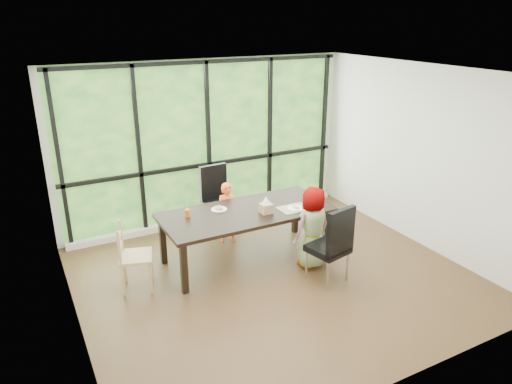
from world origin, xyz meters
TOP-DOWN VIEW (x-y plane):
  - ground at (0.00, 0.00)m, footprint 5.00×5.00m
  - back_wall at (0.00, 2.25)m, footprint 5.00×0.00m
  - foliage_backdrop at (0.00, 2.23)m, footprint 4.80×0.02m
  - window_mullions at (0.00, 2.19)m, footprint 4.80×0.06m
  - window_sill at (0.00, 2.15)m, footprint 4.80×0.12m
  - dining_table at (-0.09, 0.64)m, footprint 2.42×1.10m
  - chair_window_leather at (-0.06, 1.69)m, footprint 0.49×0.49m
  - chair_interior_leather at (0.58, -0.38)m, footprint 0.55×0.55m
  - chair_end_beech at (-1.69, 0.61)m, footprint 0.50×0.52m
  - child_toddler at (-0.09, 1.29)m, footprint 0.40×0.32m
  - child_older at (0.62, 0.04)m, footprint 0.61×0.43m
  - placemat at (0.54, 0.40)m, footprint 0.43×0.32m
  - plate_far at (-0.42, 0.86)m, footprint 0.22×0.22m
  - plate_near at (0.56, 0.39)m, footprint 0.25×0.25m
  - orange_cup at (-0.89, 0.84)m, footprint 0.07×0.07m
  - green_cup at (0.85, 0.33)m, footprint 0.08×0.08m
  - white_mug at (1.04, 0.70)m, footprint 0.09×0.09m
  - tissue_box at (0.12, 0.46)m, footprint 0.16×0.16m
  - crepe_rolls_far at (-0.42, 0.86)m, footprint 0.10×0.12m
  - crepe_rolls_near at (0.56, 0.39)m, footprint 0.05×0.12m
  - straw_white at (-0.89, 0.84)m, footprint 0.01×0.04m
  - straw_pink at (0.85, 0.33)m, footprint 0.01×0.04m
  - tissue at (0.12, 0.46)m, footprint 0.12×0.12m

SIDE VIEW (x-z plane):
  - ground at x=0.00m, z-range 0.00..0.00m
  - window_sill at x=0.00m, z-range 0.00..0.10m
  - dining_table at x=-0.09m, z-range 0.00..0.75m
  - chair_end_beech at x=-1.69m, z-range 0.00..0.90m
  - child_toddler at x=-0.09m, z-range 0.00..0.95m
  - chair_window_leather at x=-0.06m, z-range 0.00..1.08m
  - chair_interior_leather at x=0.58m, z-range 0.00..1.08m
  - child_older at x=0.62m, z-range 0.00..1.17m
  - placemat at x=0.54m, z-range 0.75..0.76m
  - plate_far at x=-0.42m, z-range 0.75..0.76m
  - plate_near at x=0.56m, z-range 0.75..0.77m
  - crepe_rolls_far at x=-0.42m, z-range 0.76..0.80m
  - crepe_rolls_near at x=0.56m, z-range 0.77..0.80m
  - white_mug at x=1.04m, z-range 0.75..0.84m
  - orange_cup at x=-0.89m, z-range 0.75..0.86m
  - green_cup at x=0.85m, z-range 0.75..0.88m
  - tissue_box at x=0.12m, z-range 0.75..0.88m
  - straw_white at x=-0.89m, z-range 0.80..0.99m
  - straw_pink at x=0.85m, z-range 0.82..1.02m
  - tissue at x=0.12m, z-range 0.88..0.99m
  - back_wall at x=0.00m, z-range -1.15..3.85m
  - foliage_backdrop at x=0.00m, z-range 0.03..2.67m
  - window_mullions at x=0.00m, z-range 0.03..2.67m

